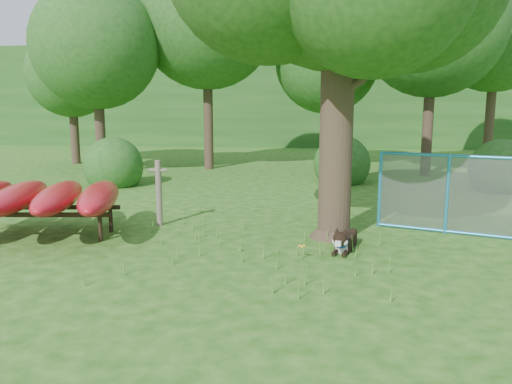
# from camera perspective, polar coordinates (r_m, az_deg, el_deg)

# --- Properties ---
(ground) EXTENTS (80.00, 80.00, 0.00)m
(ground) POSITION_cam_1_polar(r_m,az_deg,el_deg) (7.58, -2.65, -9.00)
(ground) COLOR #1F5010
(ground) RESTS_ON ground
(wooden_post) EXTENTS (0.37, 0.14, 1.35)m
(wooden_post) POSITION_cam_1_polar(r_m,az_deg,el_deg) (10.41, -11.05, 0.10)
(wooden_post) COLOR #645A4B
(wooden_post) RESTS_ON ground
(kayak_rack) EXTENTS (3.61, 3.22, 0.99)m
(kayak_rack) POSITION_cam_1_polar(r_m,az_deg,el_deg) (10.16, -23.65, -0.55)
(kayak_rack) COLOR black
(kayak_rack) RESTS_ON ground
(husky_dog) EXTENTS (0.48, 1.03, 0.47)m
(husky_dog) POSITION_cam_1_polar(r_m,az_deg,el_deg) (8.64, 10.04, -5.60)
(husky_dog) COLOR black
(husky_dog) RESTS_ON ground
(fence_section) EXTENTS (2.52, 0.94, 2.57)m
(fence_section) POSITION_cam_1_polar(r_m,az_deg,el_deg) (10.23, 21.02, -0.21)
(fence_section) COLOR #2A91C6
(fence_section) RESTS_ON ground
(wildflower_clump) EXTENTS (0.11, 0.11, 0.25)m
(wildflower_clump) POSITION_cam_1_polar(r_m,az_deg,el_deg) (8.09, 5.20, -6.32)
(wildflower_clump) COLOR #4E882C
(wildflower_clump) RESTS_ON ground
(bg_tree_a) EXTENTS (4.40, 4.40, 6.70)m
(bg_tree_a) POSITION_cam_1_polar(r_m,az_deg,el_deg) (18.84, -17.85, 15.62)
(bg_tree_a) COLOR #36271D
(bg_tree_a) RESTS_ON ground
(bg_tree_b) EXTENTS (5.20, 5.20, 8.22)m
(bg_tree_b) POSITION_cam_1_polar(r_m,az_deg,el_deg) (19.78, -5.65, 19.03)
(bg_tree_b) COLOR #36271D
(bg_tree_b) RESTS_ON ground
(bg_tree_c) EXTENTS (4.00, 4.00, 6.12)m
(bg_tree_c) POSITION_cam_1_polar(r_m,az_deg,el_deg) (20.13, 8.10, 14.51)
(bg_tree_c) COLOR #36271D
(bg_tree_c) RESTS_ON ground
(bg_tree_d) EXTENTS (4.80, 4.80, 7.50)m
(bg_tree_d) POSITION_cam_1_polar(r_m,az_deg,el_deg) (18.64, 19.63, 17.46)
(bg_tree_d) COLOR #36271D
(bg_tree_d) RESTS_ON ground
(bg_tree_e) EXTENTS (4.60, 4.60, 7.55)m
(bg_tree_e) POSITION_cam_1_polar(r_m,az_deg,el_deg) (22.30, 25.79, 16.10)
(bg_tree_e) COLOR #36271D
(bg_tree_e) RESTS_ON ground
(bg_tree_f) EXTENTS (3.60, 3.60, 5.55)m
(bg_tree_f) POSITION_cam_1_polar(r_m,az_deg,el_deg) (22.56, -20.39, 12.53)
(bg_tree_f) COLOR #36271D
(bg_tree_f) RESTS_ON ground
(shrub_left) EXTENTS (1.80, 1.80, 1.80)m
(shrub_left) POSITION_cam_1_polar(r_m,az_deg,el_deg) (16.03, -15.87, 0.71)
(shrub_left) COLOR #1D4E19
(shrub_left) RESTS_ON ground
(shrub_right) EXTENTS (1.80, 1.80, 1.80)m
(shrub_right) POSITION_cam_1_polar(r_m,az_deg,el_deg) (16.15, 26.05, 0.14)
(shrub_right) COLOR #1D4E19
(shrub_right) RESTS_ON ground
(shrub_mid) EXTENTS (1.80, 1.80, 1.80)m
(shrub_mid) POSITION_cam_1_polar(r_m,az_deg,el_deg) (16.27, 9.73, 1.07)
(shrub_mid) COLOR #1D4E19
(shrub_mid) RESTS_ON ground
(wooded_hillside) EXTENTS (80.00, 12.00, 6.00)m
(wooded_hillside) POSITION_cam_1_polar(r_m,az_deg,el_deg) (35.09, 5.18, 10.74)
(wooded_hillside) COLOR #1D4E19
(wooded_hillside) RESTS_ON ground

